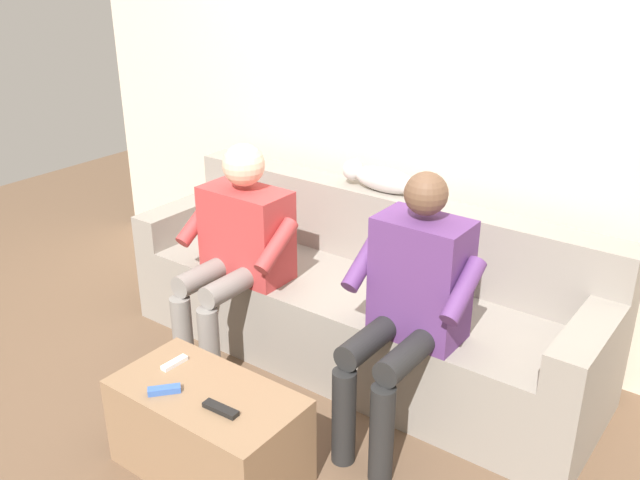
{
  "coord_description": "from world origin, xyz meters",
  "views": [
    {
      "loc": [
        -1.69,
        2.49,
        2.0
      ],
      "look_at": [
        0.0,
        0.21,
        0.77
      ],
      "focal_mm": 39.15,
      "sensor_mm": 36.0,
      "label": 1
    }
  ],
  "objects": [
    {
      "name": "remote_blue",
      "position": [
        0.12,
        1.06,
        0.4
      ],
      "size": [
        0.11,
        0.12,
        0.02
      ],
      "primitive_type": "cube",
      "rotation": [
        0.0,
        0.0,
        4.0
      ],
      "color": "#3860B7",
      "rests_on": "coffee_table"
    },
    {
      "name": "cat_on_backrest",
      "position": [
        0.07,
        -0.38,
        0.88
      ],
      "size": [
        0.57,
        0.11,
        0.14
      ],
      "color": "silver",
      "rests_on": "couch"
    },
    {
      "name": "coffee_table",
      "position": [
        0.0,
        0.96,
        0.2
      ],
      "size": [
        0.76,
        0.41,
        0.39
      ],
      "color": "#8C6B4C",
      "rests_on": "ground"
    },
    {
      "name": "ground_plane",
      "position": [
        0.0,
        0.6,
        0.0
      ],
      "size": [
        8.0,
        8.0,
        0.0
      ],
      "primitive_type": "plane",
      "color": "brown"
    },
    {
      "name": "person_right_seated",
      "position": [
        0.49,
        0.23,
        0.63
      ],
      "size": [
        0.59,
        0.56,
        1.11
      ],
      "color": "#B23838",
      "rests_on": "ground"
    },
    {
      "name": "remote_black",
      "position": [
        -0.14,
        1.01,
        0.4
      ],
      "size": [
        0.15,
        0.05,
        0.02
      ],
      "primitive_type": "cube",
      "rotation": [
        0.0,
        0.0,
        3.2
      ],
      "color": "black",
      "rests_on": "coffee_table"
    },
    {
      "name": "couch",
      "position": [
        0.0,
        -0.14,
        0.3
      ],
      "size": [
        2.44,
        0.76,
        0.82
      ],
      "color": "gray",
      "rests_on": "ground"
    },
    {
      "name": "remote_white",
      "position": [
        0.23,
        0.91,
        0.4
      ],
      "size": [
        0.04,
        0.12,
        0.02
      ],
      "primitive_type": "cube",
      "rotation": [
        0.0,
        0.0,
        4.68
      ],
      "color": "white",
      "rests_on": "coffee_table"
    },
    {
      "name": "person_left_seated",
      "position": [
        -0.49,
        0.25,
        0.65
      ],
      "size": [
        0.53,
        0.59,
        1.16
      ],
      "color": "#5B3370",
      "rests_on": "ground"
    },
    {
      "name": "back_wall",
      "position": [
        0.0,
        -0.65,
        1.26
      ],
      "size": [
        4.71,
        0.06,
        2.53
      ],
      "primitive_type": "cube",
      "color": "beige",
      "rests_on": "ground"
    }
  ]
}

